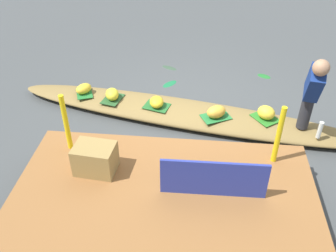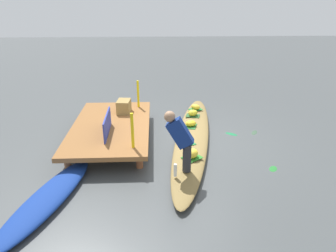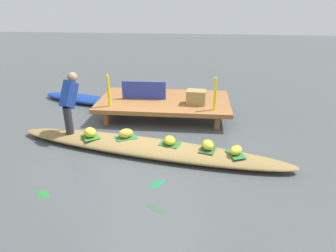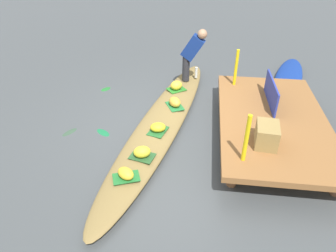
# 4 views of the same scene
# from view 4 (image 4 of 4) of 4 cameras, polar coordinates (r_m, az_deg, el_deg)

# --- Properties ---
(canal_water) EXTENTS (40.00, 40.00, 0.00)m
(canal_water) POSITION_cam_4_polar(r_m,az_deg,el_deg) (5.82, -1.11, -0.02)
(canal_water) COLOR #434748
(canal_water) RESTS_ON ground
(dock_platform) EXTENTS (3.20, 1.80, 0.42)m
(dock_platform) POSITION_cam_4_polar(r_m,az_deg,el_deg) (5.61, 18.64, 1.02)
(dock_platform) COLOR brown
(dock_platform) RESTS_ON ground
(vendor_boat) EXTENTS (5.53, 1.76, 0.19)m
(vendor_boat) POSITION_cam_4_polar(r_m,az_deg,el_deg) (5.76, -1.12, 0.77)
(vendor_boat) COLOR olive
(vendor_boat) RESTS_ON ground
(moored_boat) EXTENTS (2.65, 1.31, 0.19)m
(moored_boat) POSITION_cam_4_polar(r_m,az_deg,el_deg) (7.97, 21.25, 8.20)
(moored_boat) COLOR navy
(moored_boat) RESTS_ON ground
(leaf_mat_0) EXTENTS (0.34, 0.42, 0.01)m
(leaf_mat_0) POSITION_cam_4_polar(r_m,az_deg,el_deg) (4.81, -4.74, -5.54)
(leaf_mat_0) COLOR #285329
(leaf_mat_0) RESTS_ON vendor_boat
(banana_bunch_0) EXTENTS (0.26, 0.31, 0.17)m
(banana_bunch_0) POSITION_cam_4_polar(r_m,az_deg,el_deg) (4.75, -4.79, -4.74)
(banana_bunch_0) COLOR yellow
(banana_bunch_0) RESTS_ON vendor_boat
(leaf_mat_1) EXTENTS (0.43, 0.36, 0.01)m
(leaf_mat_1) POSITION_cam_4_polar(r_m,az_deg,el_deg) (5.34, -1.85, -0.89)
(leaf_mat_1) COLOR #24622B
(leaf_mat_1) RESTS_ON vendor_boat
(banana_bunch_1) EXTENTS (0.26, 0.30, 0.15)m
(banana_bunch_1) POSITION_cam_4_polar(r_m,az_deg,el_deg) (5.30, -1.86, -0.23)
(banana_bunch_1) COLOR yellow
(banana_bunch_1) RESTS_ON vendor_boat
(leaf_mat_2) EXTENTS (0.45, 0.47, 0.01)m
(leaf_mat_2) POSITION_cam_4_polar(r_m,az_deg,el_deg) (6.69, 1.54, 6.76)
(leaf_mat_2) COLOR #297625
(leaf_mat_2) RESTS_ON vendor_boat
(banana_bunch_2) EXTENTS (0.34, 0.34, 0.19)m
(banana_bunch_2) POSITION_cam_4_polar(r_m,az_deg,el_deg) (6.65, 1.55, 7.49)
(banana_bunch_2) COLOR yellow
(banana_bunch_2) RESTS_ON vendor_boat
(leaf_mat_3) EXTENTS (0.36, 0.43, 0.01)m
(leaf_mat_3) POSITION_cam_4_polar(r_m,az_deg,el_deg) (4.48, -7.69, -9.32)
(leaf_mat_3) COLOR #226D2E
(leaf_mat_3) RESTS_ON vendor_boat
(banana_bunch_3) EXTENTS (0.30, 0.32, 0.15)m
(banana_bunch_3) POSITION_cam_4_polar(r_m,az_deg,el_deg) (4.43, -7.76, -8.60)
(banana_bunch_3) COLOR gold
(banana_bunch_3) RESTS_ON vendor_boat
(leaf_mat_4) EXTENTS (0.48, 0.42, 0.01)m
(leaf_mat_4) POSITION_cam_4_polar(r_m,az_deg,el_deg) (6.07, 1.25, 3.72)
(leaf_mat_4) COLOR #247436
(leaf_mat_4) RESTS_ON vendor_boat
(banana_bunch_4) EXTENTS (0.35, 0.33, 0.18)m
(banana_bunch_4) POSITION_cam_4_polar(r_m,az_deg,el_deg) (6.02, 1.26, 4.44)
(banana_bunch_4) COLOR gold
(banana_bunch_4) RESTS_ON vendor_boat
(vendor_person) EXTENTS (0.27, 0.55, 1.18)m
(vendor_person) POSITION_cam_4_polar(r_m,az_deg,el_deg) (6.83, 4.48, 13.40)
(vendor_person) COLOR #28282D
(vendor_person) RESTS_ON vendor_boat
(water_bottle) EXTENTS (0.06, 0.06, 0.25)m
(water_bottle) POSITION_cam_4_polar(r_m,az_deg,el_deg) (7.21, 5.18, 9.75)
(water_bottle) COLOR silver
(water_bottle) RESTS_ON vendor_boat
(market_banner) EXTENTS (1.08, 0.05, 0.44)m
(market_banner) POSITION_cam_4_polar(r_m,az_deg,el_deg) (5.91, 18.40, 5.90)
(market_banner) COLOR #283695
(market_banner) RESTS_ON dock_platform
(railing_post_west) EXTENTS (0.06, 0.06, 0.73)m
(railing_post_west) POSITION_cam_4_polar(r_m,az_deg,el_deg) (6.39, 12.38, 10.43)
(railing_post_west) COLOR yellow
(railing_post_west) RESTS_ON dock_platform
(railing_post_east) EXTENTS (0.06, 0.06, 0.73)m
(railing_post_east) POSITION_cam_4_polar(r_m,az_deg,el_deg) (4.29, 14.20, -2.22)
(railing_post_east) COLOR yellow
(railing_post_east) RESTS_ON dock_platform
(produce_crate) EXTENTS (0.47, 0.36, 0.33)m
(produce_crate) POSITION_cam_4_polar(r_m,az_deg,el_deg) (4.80, 17.67, -1.56)
(produce_crate) COLOR olive
(produce_crate) RESTS_ON dock_platform
(drifting_plant_0) EXTENTS (0.30, 0.34, 0.01)m
(drifting_plant_0) POSITION_cam_4_polar(r_m,az_deg,el_deg) (5.76, -11.83, -1.17)
(drifting_plant_0) COLOR #196B3C
(drifting_plant_0) RESTS_ON ground
(drifting_plant_1) EXTENTS (0.29, 0.26, 0.01)m
(drifting_plant_1) POSITION_cam_4_polar(r_m,az_deg,el_deg) (7.26, -11.34, 6.67)
(drifting_plant_1) COLOR #216D2A
(drifting_plant_1) RESTS_ON ground
(drifting_plant_2) EXTENTS (0.33, 0.26, 0.01)m
(drifting_plant_2) POSITION_cam_4_polar(r_m,az_deg,el_deg) (5.92, -17.61, -1.07)
(drifting_plant_2) COLOR #344D38
(drifting_plant_2) RESTS_ON ground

